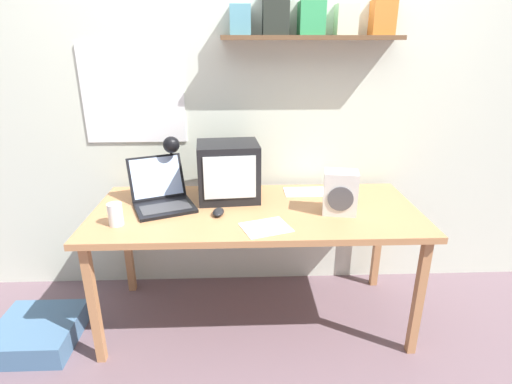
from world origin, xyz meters
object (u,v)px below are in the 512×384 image
object	(u,v)px
juice_glass	(116,215)
laptop	(161,194)
computer_mouse	(218,212)
printed_handout	(266,227)
corner_desk	(256,218)
space_heater	(340,192)
floor_cushion	(37,333)
loose_paper_near_laptop	(308,192)
crt_monitor	(228,171)
desk_lamp	(172,153)

from	to	relation	value
juice_glass	laptop	bearing A→B (deg)	55.56
computer_mouse	printed_handout	xyz separation A→B (m)	(0.25, -0.17, -0.01)
corner_desk	space_heater	xyz separation A→B (m)	(0.45, -0.07, 0.17)
floor_cushion	space_heater	bearing A→B (deg)	3.66
juice_glass	computer_mouse	size ratio (longest dim) A/B	1.05
printed_handout	laptop	bearing A→B (deg)	150.16
computer_mouse	loose_paper_near_laptop	distance (m)	0.63
crt_monitor	computer_mouse	distance (m)	0.29
laptop	floor_cushion	xyz separation A→B (m)	(-0.71, -0.27, -0.73)
desk_lamp	loose_paper_near_laptop	world-z (taller)	desk_lamp
desk_lamp	juice_glass	xyz separation A→B (m)	(-0.23, -0.42, -0.21)
desk_lamp	space_heater	world-z (taller)	desk_lamp
crt_monitor	desk_lamp	size ratio (longest dim) A/B	1.03
corner_desk	computer_mouse	bearing A→B (deg)	-159.56
laptop	printed_handout	size ratio (longest dim) A/B	1.63
desk_lamp	corner_desk	bearing A→B (deg)	-40.12
space_heater	computer_mouse	bearing A→B (deg)	-168.81
corner_desk	floor_cushion	world-z (taller)	corner_desk
loose_paper_near_laptop	crt_monitor	bearing A→B (deg)	-170.37
laptop	printed_handout	world-z (taller)	laptop
corner_desk	laptop	distance (m)	0.56
computer_mouse	floor_cushion	size ratio (longest dim) A/B	0.25
computer_mouse	printed_handout	size ratio (longest dim) A/B	0.39
laptop	printed_handout	distance (m)	0.67
crt_monitor	laptop	size ratio (longest dim) A/B	0.82
printed_handout	floor_cushion	bearing A→B (deg)	177.04
desk_lamp	juice_glass	bearing A→B (deg)	-133.14
crt_monitor	floor_cushion	size ratio (longest dim) A/B	0.86
juice_glass	space_heater	distance (m)	1.18
computer_mouse	corner_desk	bearing A→B (deg)	20.44
crt_monitor	space_heater	size ratio (longest dim) A/B	1.59
loose_paper_near_laptop	juice_glass	bearing A→B (deg)	-157.69
corner_desk	space_heater	distance (m)	0.49
crt_monitor	laptop	bearing A→B (deg)	-172.77
laptop	space_heater	bearing A→B (deg)	-31.20
laptop	desk_lamp	xyz separation A→B (m)	(0.05, 0.15, 0.20)
space_heater	computer_mouse	world-z (taller)	space_heater
space_heater	corner_desk	bearing A→B (deg)	-178.31
desk_lamp	juice_glass	distance (m)	0.52
juice_glass	floor_cushion	distance (m)	0.89
computer_mouse	loose_paper_near_laptop	bearing A→B (deg)	31.31
corner_desk	desk_lamp	xyz separation A→B (m)	(-0.49, 0.24, 0.32)
desk_lamp	computer_mouse	distance (m)	0.49
crt_monitor	desk_lamp	xyz separation A→B (m)	(-0.33, 0.07, 0.09)
juice_glass	loose_paper_near_laptop	world-z (taller)	juice_glass
printed_handout	crt_monitor	bearing A→B (deg)	115.21
floor_cushion	desk_lamp	bearing A→B (deg)	28.87
laptop	space_heater	size ratio (longest dim) A/B	1.94
printed_handout	space_heater	bearing A→B (deg)	23.07
corner_desk	crt_monitor	world-z (taller)	crt_monitor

